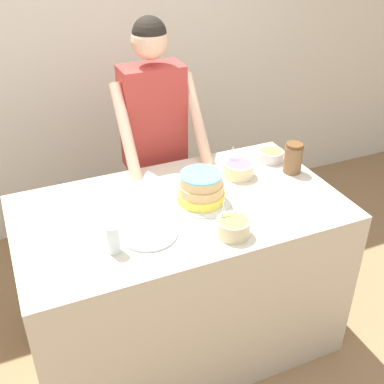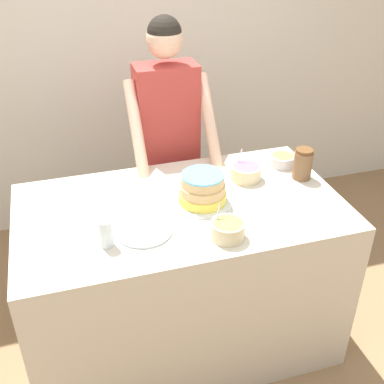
{
  "view_description": "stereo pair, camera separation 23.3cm",
  "coord_description": "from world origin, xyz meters",
  "px_view_note": "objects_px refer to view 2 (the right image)",
  "views": [
    {
      "loc": [
        -0.75,
        -1.41,
        2.25
      ],
      "look_at": [
        0.04,
        0.41,
        1.03
      ],
      "focal_mm": 45.0,
      "sensor_mm": 36.0,
      "label": 1
    },
    {
      "loc": [
        -0.53,
        -1.49,
        2.25
      ],
      "look_at": [
        0.04,
        0.41,
        1.03
      ],
      "focal_mm": 45.0,
      "sensor_mm": 36.0,
      "label": 2
    }
  ],
  "objects_px": {
    "frosting_bowl_purple": "(246,172)",
    "drinking_glass": "(106,233)",
    "person_baker": "(168,129)",
    "frosting_bowl_olive": "(228,229)",
    "frosting_bowl_yellow": "(283,160)",
    "stoneware_jar": "(303,164)",
    "cake": "(203,190)",
    "ceramic_plate": "(144,231)"
  },
  "relations": [
    {
      "from": "stoneware_jar",
      "to": "cake",
      "type": "bearing_deg",
      "value": -172.03
    },
    {
      "from": "frosting_bowl_yellow",
      "to": "drinking_glass",
      "type": "height_order",
      "value": "drinking_glass"
    },
    {
      "from": "frosting_bowl_purple",
      "to": "stoneware_jar",
      "type": "height_order",
      "value": "stoneware_jar"
    },
    {
      "from": "frosting_bowl_purple",
      "to": "cake",
      "type": "bearing_deg",
      "value": -151.77
    },
    {
      "from": "frosting_bowl_yellow",
      "to": "frosting_bowl_purple",
      "type": "bearing_deg",
      "value": -161.73
    },
    {
      "from": "frosting_bowl_olive",
      "to": "drinking_glass",
      "type": "height_order",
      "value": "frosting_bowl_olive"
    },
    {
      "from": "person_baker",
      "to": "frosting_bowl_olive",
      "type": "relative_size",
      "value": 11.05
    },
    {
      "from": "cake",
      "to": "drinking_glass",
      "type": "distance_m",
      "value": 0.55
    },
    {
      "from": "frosting_bowl_purple",
      "to": "stoneware_jar",
      "type": "xyz_separation_m",
      "value": [
        0.3,
        -0.08,
        0.04
      ]
    },
    {
      "from": "person_baker",
      "to": "stoneware_jar",
      "type": "bearing_deg",
      "value": -43.51
    },
    {
      "from": "frosting_bowl_olive",
      "to": "frosting_bowl_yellow",
      "type": "bearing_deg",
      "value": 45.81
    },
    {
      "from": "frosting_bowl_olive",
      "to": "drinking_glass",
      "type": "distance_m",
      "value": 0.54
    },
    {
      "from": "cake",
      "to": "ceramic_plate",
      "type": "distance_m",
      "value": 0.38
    },
    {
      "from": "frosting_bowl_olive",
      "to": "frosting_bowl_purple",
      "type": "xyz_separation_m",
      "value": [
        0.28,
        0.47,
        -0.0
      ]
    },
    {
      "from": "frosting_bowl_purple",
      "to": "drinking_glass",
      "type": "bearing_deg",
      "value": -155.17
    },
    {
      "from": "cake",
      "to": "stoneware_jar",
      "type": "bearing_deg",
      "value": 7.97
    },
    {
      "from": "frosting_bowl_purple",
      "to": "frosting_bowl_yellow",
      "type": "height_order",
      "value": "frosting_bowl_purple"
    },
    {
      "from": "person_baker",
      "to": "frosting_bowl_yellow",
      "type": "height_order",
      "value": "person_baker"
    },
    {
      "from": "frosting_bowl_olive",
      "to": "frosting_bowl_yellow",
      "type": "relative_size",
      "value": 1.08
    },
    {
      "from": "cake",
      "to": "stoneware_jar",
      "type": "xyz_separation_m",
      "value": [
        0.6,
        0.08,
        0.01
      ]
    },
    {
      "from": "ceramic_plate",
      "to": "cake",
      "type": "bearing_deg",
      "value": 26.01
    },
    {
      "from": "drinking_glass",
      "to": "person_baker",
      "type": "bearing_deg",
      "value": 60.2
    },
    {
      "from": "frosting_bowl_olive",
      "to": "frosting_bowl_yellow",
      "type": "xyz_separation_m",
      "value": [
        0.54,
        0.56,
        -0.01
      ]
    },
    {
      "from": "frosting_bowl_purple",
      "to": "person_baker",
      "type": "bearing_deg",
      "value": 121.78
    },
    {
      "from": "person_baker",
      "to": "cake",
      "type": "height_order",
      "value": "person_baker"
    },
    {
      "from": "person_baker",
      "to": "ceramic_plate",
      "type": "height_order",
      "value": "person_baker"
    },
    {
      "from": "drinking_glass",
      "to": "ceramic_plate",
      "type": "relative_size",
      "value": 0.51
    },
    {
      "from": "person_baker",
      "to": "frosting_bowl_purple",
      "type": "height_order",
      "value": "person_baker"
    },
    {
      "from": "frosting_bowl_yellow",
      "to": "stoneware_jar",
      "type": "height_order",
      "value": "stoneware_jar"
    },
    {
      "from": "frosting_bowl_purple",
      "to": "drinking_glass",
      "type": "height_order",
      "value": "frosting_bowl_purple"
    },
    {
      "from": "cake",
      "to": "stoneware_jar",
      "type": "distance_m",
      "value": 0.6
    },
    {
      "from": "frosting_bowl_olive",
      "to": "ceramic_plate",
      "type": "relative_size",
      "value": 0.6
    },
    {
      "from": "ceramic_plate",
      "to": "stoneware_jar",
      "type": "bearing_deg",
      "value": 14.84
    },
    {
      "from": "person_baker",
      "to": "frosting_bowl_olive",
      "type": "height_order",
      "value": "person_baker"
    },
    {
      "from": "cake",
      "to": "ceramic_plate",
      "type": "relative_size",
      "value": 1.18
    },
    {
      "from": "drinking_glass",
      "to": "ceramic_plate",
      "type": "bearing_deg",
      "value": 16.08
    },
    {
      "from": "frosting_bowl_yellow",
      "to": "stoneware_jar",
      "type": "distance_m",
      "value": 0.18
    },
    {
      "from": "frosting_bowl_yellow",
      "to": "ceramic_plate",
      "type": "distance_m",
      "value": 0.99
    },
    {
      "from": "ceramic_plate",
      "to": "stoneware_jar",
      "type": "xyz_separation_m",
      "value": [
        0.93,
        0.25,
        0.08
      ]
    },
    {
      "from": "frosting_bowl_purple",
      "to": "drinking_glass",
      "type": "relative_size",
      "value": 1.27
    },
    {
      "from": "ceramic_plate",
      "to": "drinking_glass",
      "type": "bearing_deg",
      "value": -163.92
    },
    {
      "from": "person_baker",
      "to": "ceramic_plate",
      "type": "relative_size",
      "value": 6.59
    }
  ]
}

